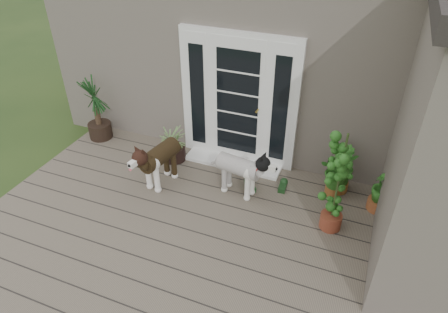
% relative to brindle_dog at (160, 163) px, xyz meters
% --- Properties ---
extents(deck, '(6.20, 4.60, 0.12)m').
position_rel_brindle_dog_xyz_m(deck, '(1.04, -1.12, -0.44)').
color(deck, '#6B5B4C').
rests_on(deck, ground).
extents(house_main, '(7.40, 4.00, 3.10)m').
position_rel_brindle_dog_xyz_m(house_main, '(1.04, 3.13, 1.05)').
color(house_main, '#665E54').
rests_on(house_main, ground).
extents(door_unit, '(1.90, 0.14, 2.15)m').
position_rel_brindle_dog_xyz_m(door_unit, '(0.84, 1.08, 0.70)').
color(door_unit, white).
rests_on(door_unit, deck).
extents(door_step, '(1.60, 0.40, 0.05)m').
position_rel_brindle_dog_xyz_m(door_step, '(0.84, 0.88, -0.35)').
color(door_step, white).
rests_on(door_step, deck).
extents(brindle_dog, '(0.55, 0.96, 0.75)m').
position_rel_brindle_dog_xyz_m(brindle_dog, '(0.00, 0.00, 0.00)').
color(brindle_dog, '#352613').
rests_on(brindle_dog, deck).
extents(white_dog, '(0.90, 0.49, 0.71)m').
position_rel_brindle_dog_xyz_m(white_dog, '(1.18, 0.21, -0.02)').
color(white_dog, silver).
rests_on(white_dog, deck).
extents(spider_plant, '(0.65, 0.65, 0.66)m').
position_rel_brindle_dog_xyz_m(spider_plant, '(-0.12, 0.65, -0.05)').
color(spider_plant, '#7E935A').
rests_on(spider_plant, deck).
extents(yucca, '(0.83, 0.83, 1.13)m').
position_rel_brindle_dog_xyz_m(yucca, '(-1.71, 0.78, 0.19)').
color(yucca, black).
rests_on(yucca, deck).
extents(herb_a, '(0.67, 0.67, 0.63)m').
position_rel_brindle_dog_xyz_m(herb_a, '(2.51, 0.71, -0.06)').
color(herb_a, '#1A5C1F').
rests_on(herb_a, deck).
extents(herb_b, '(0.52, 0.52, 0.56)m').
position_rel_brindle_dog_xyz_m(herb_b, '(2.58, 0.83, -0.10)').
color(herb_b, '#1C631E').
rests_on(herb_b, deck).
extents(herb_c, '(0.45, 0.45, 0.52)m').
position_rel_brindle_dog_xyz_m(herb_c, '(3.16, 0.60, -0.12)').
color(herb_c, '#27601B').
rests_on(herb_c, deck).
extents(sapling, '(0.53, 0.53, 1.53)m').
position_rel_brindle_dog_xyz_m(sapling, '(2.59, -0.02, 0.39)').
color(sapling, '#18561C').
rests_on(sapling, deck).
extents(clog_left, '(0.32, 0.36, 0.10)m').
position_rel_brindle_dog_xyz_m(clog_left, '(1.31, 0.39, -0.33)').
color(clog_left, '#163718').
rests_on(clog_left, deck).
extents(clog_right, '(0.17, 0.32, 0.09)m').
position_rel_brindle_dog_xyz_m(clog_right, '(1.78, 0.56, -0.33)').
color(clog_right, black).
rests_on(clog_right, deck).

